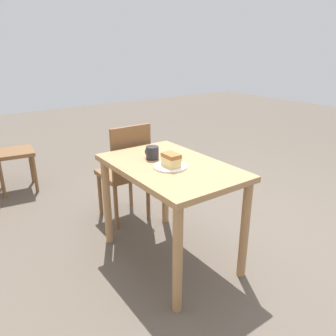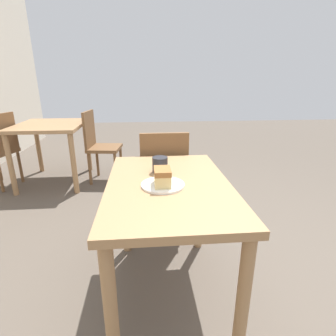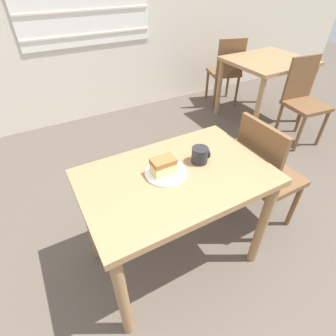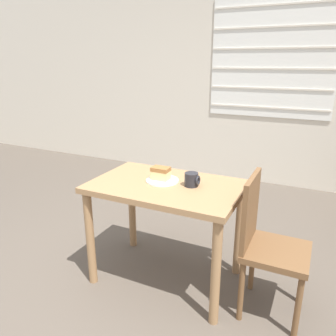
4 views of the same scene
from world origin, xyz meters
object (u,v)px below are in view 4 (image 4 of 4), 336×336
at_px(coffee_mug, 192,180).
at_px(chair_near_window, 266,242).
at_px(plate, 162,180).
at_px(cake_slice, 161,173).
at_px(dining_table_near, 166,200).

bearing_deg(coffee_mug, chair_near_window, -6.33).
height_order(plate, cake_slice, cake_slice).
bearing_deg(dining_table_near, plate, 143.49).
relative_size(dining_table_near, chair_near_window, 1.13).
distance_m(dining_table_near, chair_near_window, 0.72).
bearing_deg(plate, chair_near_window, -4.35).
distance_m(chair_near_window, cake_slice, 0.83).
bearing_deg(cake_slice, plate, -10.58).
xyz_separation_m(plate, coffee_mug, (0.22, 0.00, 0.04)).
xyz_separation_m(dining_table_near, coffee_mug, (0.18, 0.04, 0.17)).
xyz_separation_m(dining_table_near, cake_slice, (-0.06, 0.04, 0.18)).
bearing_deg(chair_near_window, plate, 85.65).
bearing_deg(cake_slice, coffee_mug, -0.29).
height_order(cake_slice, coffee_mug, cake_slice).
relative_size(chair_near_window, cake_slice, 7.27).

